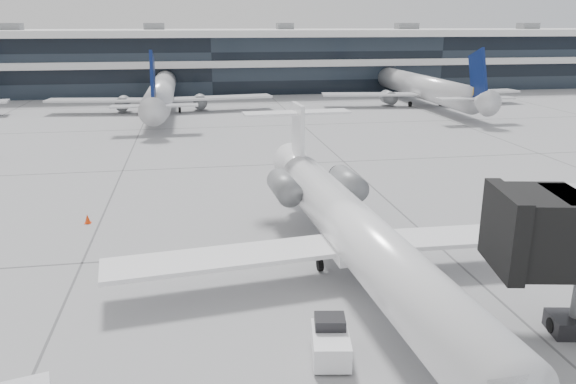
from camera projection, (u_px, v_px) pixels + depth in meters
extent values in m
plane|color=gray|center=(266.00, 251.00, 31.85)|extent=(220.00, 220.00, 0.00)
cube|color=black|center=(209.00, 63.00, 107.77)|extent=(170.00, 22.00, 10.00)
cylinder|color=white|center=(363.00, 240.00, 27.05)|extent=(4.03, 24.76, 2.77)
cone|color=white|center=(296.00, 165.00, 40.01)|extent=(2.80, 3.42, 2.63)
cube|color=white|center=(223.00, 258.00, 26.82)|extent=(11.54, 4.02, 0.23)
cube|color=white|center=(475.00, 236.00, 29.62)|extent=(11.34, 2.88, 0.23)
cylinder|color=slate|center=(284.00, 187.00, 34.37)|extent=(1.72, 3.57, 1.54)
cylinder|color=slate|center=(348.00, 183.00, 35.23)|extent=(1.72, 3.57, 1.54)
cube|color=white|center=(298.00, 137.00, 38.81)|extent=(0.42, 2.68, 4.62)
cube|color=white|center=(297.00, 113.00, 38.72)|extent=(7.47, 2.02, 0.16)
cylinder|color=black|center=(320.00, 265.00, 29.23)|extent=(0.28, 0.67, 0.66)
cylinder|color=black|center=(376.00, 260.00, 29.88)|extent=(0.28, 0.67, 0.66)
cube|color=black|center=(542.00, 230.00, 22.17)|extent=(3.42, 3.94, 3.04)
cube|color=black|center=(574.00, 324.00, 23.35)|extent=(2.20, 1.86, 0.76)
cube|color=white|center=(331.00, 345.00, 21.47)|extent=(1.76, 2.56, 0.97)
cube|color=black|center=(330.00, 323.00, 21.80)|extent=(1.32, 1.15, 0.54)
cylinder|color=black|center=(314.00, 341.00, 22.39)|extent=(0.27, 0.50, 0.47)
cylinder|color=black|center=(343.00, 341.00, 22.40)|extent=(0.27, 0.50, 0.47)
cylinder|color=black|center=(316.00, 366.00, 20.75)|extent=(0.27, 0.50, 0.47)
cylinder|color=black|center=(348.00, 366.00, 20.75)|extent=(0.27, 0.50, 0.47)
cone|color=#FE3F0D|center=(87.00, 219.00, 36.17)|extent=(0.39, 0.39, 0.61)
cube|color=#FE3F0D|center=(88.00, 223.00, 36.25)|extent=(0.45, 0.45, 0.03)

